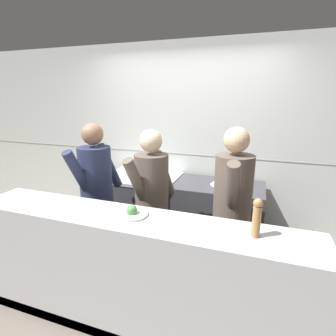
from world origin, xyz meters
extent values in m
plane|color=#6B6056|center=(0.00, 0.00, 0.00)|extent=(14.00, 14.00, 0.00)
cube|color=silver|center=(0.00, 1.45, 1.30)|extent=(8.00, 0.06, 2.60)
cube|color=gray|center=(0.00, 1.42, 1.15)|extent=(8.00, 0.00, 0.01)
cube|color=#38383D|center=(-0.48, 1.05, 0.43)|extent=(0.94, 0.70, 0.86)
cube|color=#B7BABF|center=(-0.48, 1.05, 0.88)|extent=(0.96, 0.71, 0.04)
cube|color=#B7BABF|center=(-0.48, 0.71, 0.49)|extent=(0.85, 0.03, 0.10)
cube|color=#38383D|center=(0.54, 1.05, 0.44)|extent=(1.06, 0.65, 0.89)
cube|color=black|center=(0.54, 0.74, 0.05)|extent=(1.03, 0.04, 0.10)
cube|color=#B7BABF|center=(0.06, -0.32, 0.51)|extent=(2.78, 0.45, 1.02)
cylinder|color=#B7BABF|center=(-0.49, 0.99, 0.99)|extent=(0.32, 0.32, 0.19)
cylinder|color=#B7BABF|center=(-0.49, 0.99, 1.08)|extent=(0.34, 0.34, 0.01)
cone|color=#B7BABF|center=(0.56, 1.06, 0.94)|extent=(0.26, 0.26, 0.10)
cylinder|color=white|center=(0.05, -0.28, 1.03)|extent=(0.25, 0.25, 0.02)
sphere|color=#4C8C47|center=(0.05, -0.28, 1.06)|extent=(0.09, 0.09, 0.09)
cylinder|color=#AD7A47|center=(0.97, -0.30, 1.13)|extent=(0.06, 0.06, 0.21)
sphere|color=#AD7A47|center=(0.97, -0.30, 1.26)|extent=(0.06, 0.06, 0.06)
cube|color=black|center=(-0.64, 0.26, 0.39)|extent=(0.33, 0.25, 0.78)
cylinder|color=#262D4C|center=(-0.64, 0.26, 1.10)|extent=(0.41, 0.41, 0.64)
sphere|color=#8C664C|center=(-0.64, 0.26, 1.55)|extent=(0.22, 0.22, 0.22)
cylinder|color=#262D4C|center=(-0.59, 0.46, 1.17)|extent=(0.18, 0.34, 0.54)
cylinder|color=#262D4C|center=(-0.70, 0.07, 1.17)|extent=(0.18, 0.34, 0.54)
cube|color=black|center=(-0.01, 0.27, 0.38)|extent=(0.32, 0.26, 0.76)
cylinder|color=brown|center=(-0.01, 0.27, 1.07)|extent=(0.42, 0.42, 0.63)
sphere|color=beige|center=(-0.01, 0.27, 1.51)|extent=(0.21, 0.21, 0.21)
cylinder|color=brown|center=(0.05, 0.46, 1.15)|extent=(0.20, 0.33, 0.52)
cylinder|color=brown|center=(-0.08, 0.09, 1.15)|extent=(0.20, 0.33, 0.52)
cube|color=black|center=(0.76, 0.31, 0.39)|extent=(0.30, 0.20, 0.78)
cylinder|color=brown|center=(0.76, 0.31, 1.11)|extent=(0.36, 0.36, 0.65)
sphere|color=#D8AD84|center=(0.76, 0.31, 1.56)|extent=(0.22, 0.22, 0.22)
cylinder|color=brown|center=(0.75, 0.51, 1.18)|extent=(0.12, 0.33, 0.54)
cylinder|color=brown|center=(0.77, 0.11, 1.18)|extent=(0.12, 0.33, 0.54)
camera|label=1|loc=(0.93, -1.96, 1.92)|focal=28.00mm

